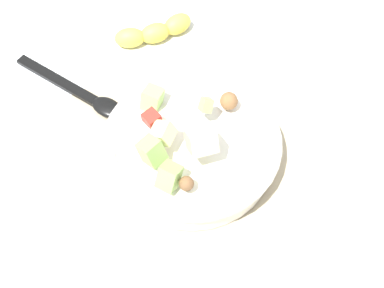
{
  "coord_description": "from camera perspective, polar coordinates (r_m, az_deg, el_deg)",
  "views": [
    {
      "loc": [
        0.36,
        -0.27,
        0.72
      ],
      "look_at": [
        -0.01,
        -0.01,
        0.04
      ],
      "focal_mm": 51.11,
      "sensor_mm": 36.0,
      "label": 1
    }
  ],
  "objects": [
    {
      "name": "placemat",
      "position": [
        0.85,
        0.93,
        -2.05
      ],
      "size": [
        0.47,
        0.36,
        0.01
      ],
      "primitive_type": "cube",
      "color": "tan",
      "rests_on": "ground_plane"
    },
    {
      "name": "ground_plane",
      "position": [
        0.85,
        0.93,
        -2.16
      ],
      "size": [
        2.4,
        2.4,
        0.0
      ],
      "primitive_type": "plane",
      "color": "silver"
    },
    {
      "name": "serving_spoon",
      "position": [
        0.93,
        -11.1,
        5.03
      ],
      "size": [
        0.22,
        0.11,
        0.01
      ],
      "color": "black",
      "rests_on": "placemat"
    },
    {
      "name": "salad_bowl",
      "position": [
        0.82,
        -0.05,
        -0.22
      ],
      "size": [
        0.27,
        0.27,
        0.12
      ],
      "color": "white",
      "rests_on": "placemat"
    },
    {
      "name": "banana_whole",
      "position": [
        1.01,
        -3.96,
        11.63
      ],
      "size": [
        0.07,
        0.15,
        0.04
      ],
      "color": "yellow",
      "rests_on": "ground_plane"
    }
  ]
}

